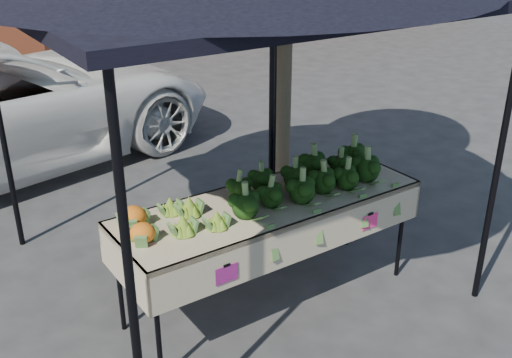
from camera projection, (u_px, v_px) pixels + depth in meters
ground at (264, 302)px, 4.81m from camera, size 90.00×90.00×0.00m
table at (270, 252)px, 4.65m from camera, size 2.41×0.84×0.90m
canopy at (229, 120)px, 4.71m from camera, size 3.16×3.16×2.74m
broccoli_heap at (304, 175)px, 4.60m from camera, size 1.46×0.56×0.25m
romanesco_cluster at (189, 209)px, 4.12m from camera, size 0.42×0.56×0.19m
cauliflower_pair at (137, 223)px, 3.97m from camera, size 0.22×0.42×0.17m
street_tree at (285, 24)px, 5.21m from camera, size 2.01×2.01×3.95m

